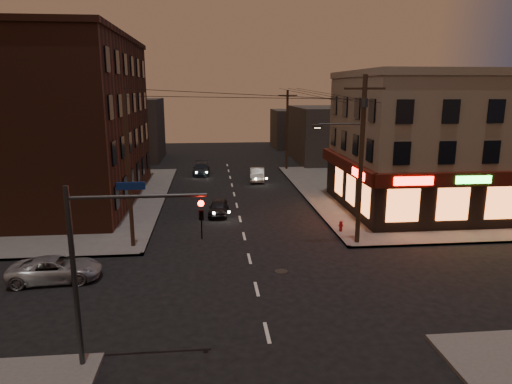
{
  "coord_description": "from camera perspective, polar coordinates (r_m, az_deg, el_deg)",
  "views": [
    {
      "loc": [
        -2.06,
        -20.09,
        9.39
      ],
      "look_at": [
        0.66,
        6.82,
        3.2
      ],
      "focal_mm": 32.0,
      "sensor_mm": 36.0,
      "label": 1
    }
  ],
  "objects": [
    {
      "name": "bg_building_ne_a",
      "position": [
        60.55,
        9.72,
        7.13
      ],
      "size": [
        10.0,
        12.0,
        7.0
      ],
      "primitive_type": "cube",
      "color": "#3F3D3A",
      "rests_on": "ground"
    },
    {
      "name": "utility_pole_west",
      "position": [
        27.42,
        -15.65,
        2.45
      ],
      "size": [
        0.24,
        0.24,
        9.0
      ],
      "primitive_type": "cylinder",
      "color": "#382619",
      "rests_on": "sidewalk_nw"
    },
    {
      "name": "utility_pole_main",
      "position": [
        27.57,
        12.83,
        5.0
      ],
      "size": [
        4.2,
        0.44,
        10.0
      ],
      "color": "#382619",
      "rests_on": "sidewalk_ne"
    },
    {
      "name": "pizza_building",
      "position": [
        38.26,
        22.45,
        5.85
      ],
      "size": [
        15.85,
        12.85,
        10.5
      ],
      "color": "gray",
      "rests_on": "sidewalk_ne"
    },
    {
      "name": "sidewalk_ne",
      "position": [
        44.91,
        20.91,
        0.06
      ],
      "size": [
        24.0,
        28.0,
        0.15
      ],
      "primitive_type": "cube",
      "color": "#514F4C",
      "rests_on": "ground"
    },
    {
      "name": "suv_cross",
      "position": [
        25.02,
        -23.78,
        -8.81
      ],
      "size": [
        4.53,
        2.37,
        1.22
      ],
      "primitive_type": "imported",
      "rotation": [
        0.0,
        0.0,
        1.65
      ],
      "color": "gray",
      "rests_on": "ground"
    },
    {
      "name": "fire_hydrant",
      "position": [
        30.63,
        10.55,
        -4.14
      ],
      "size": [
        0.31,
        0.31,
        0.7
      ],
      "rotation": [
        0.0,
        0.0,
        -0.08
      ],
      "color": "#A00E10",
      "rests_on": "sidewalk_ne"
    },
    {
      "name": "traffic_signal",
      "position": [
        15.8,
        -18.39,
        -7.15
      ],
      "size": [
        4.49,
        0.32,
        6.47
      ],
      "color": "#333538",
      "rests_on": "ground"
    },
    {
      "name": "sedan_mid",
      "position": [
        46.94,
        0.14,
        2.19
      ],
      "size": [
        1.77,
        4.18,
        1.34
      ],
      "primitive_type": "imported",
      "rotation": [
        0.0,
        0.0,
        -0.09
      ],
      "color": "gray",
      "rests_on": "ground"
    },
    {
      "name": "brick_apartment",
      "position": [
        41.11,
        -23.61,
        8.01
      ],
      "size": [
        12.0,
        20.0,
        13.0
      ],
      "primitive_type": "cube",
      "color": "#462316",
      "rests_on": "sidewalk_nw"
    },
    {
      "name": "sedan_far",
      "position": [
        50.88,
        -6.85,
        2.9
      ],
      "size": [
        1.91,
        4.47,
        1.28
      ],
      "primitive_type": "imported",
      "rotation": [
        0.0,
        0.0,
        -0.03
      ],
      "color": "black",
      "rests_on": "ground"
    },
    {
      "name": "sedan_near",
      "position": [
        34.48,
        -4.7,
        -1.94
      ],
      "size": [
        1.74,
        3.58,
        1.18
      ],
      "primitive_type": "imported",
      "rotation": [
        0.0,
        0.0,
        -0.1
      ],
      "color": "black",
      "rests_on": "ground"
    },
    {
      "name": "bg_building_ne_b",
      "position": [
        73.72,
        5.3,
        7.87
      ],
      "size": [
        8.0,
        8.0,
        6.0
      ],
      "primitive_type": "cube",
      "color": "#3F3D3A",
      "rests_on": "ground"
    },
    {
      "name": "utility_pole_far",
      "position": [
        53.05,
        3.91,
        7.74
      ],
      "size": [
        0.26,
        0.26,
        9.0
      ],
      "primitive_type": "cylinder",
      "color": "#382619",
      "rests_on": "sidewalk_ne"
    },
    {
      "name": "sidewalk_nw",
      "position": [
        43.23,
        -27.25,
        -1.01
      ],
      "size": [
        24.0,
        28.0,
        0.15
      ],
      "primitive_type": "cube",
      "color": "#514F4C",
      "rests_on": "ground"
    },
    {
      "name": "ground",
      "position": [
        22.27,
        0.08,
        -12.05
      ],
      "size": [
        120.0,
        120.0,
        0.0
      ],
      "primitive_type": "plane",
      "color": "black",
      "rests_on": "ground"
    },
    {
      "name": "bg_building_nw",
      "position": [
        63.27,
        -15.84,
        7.52
      ],
      "size": [
        9.0,
        10.0,
        8.0
      ],
      "primitive_type": "cube",
      "color": "#3F3D3A",
      "rests_on": "ground"
    }
  ]
}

